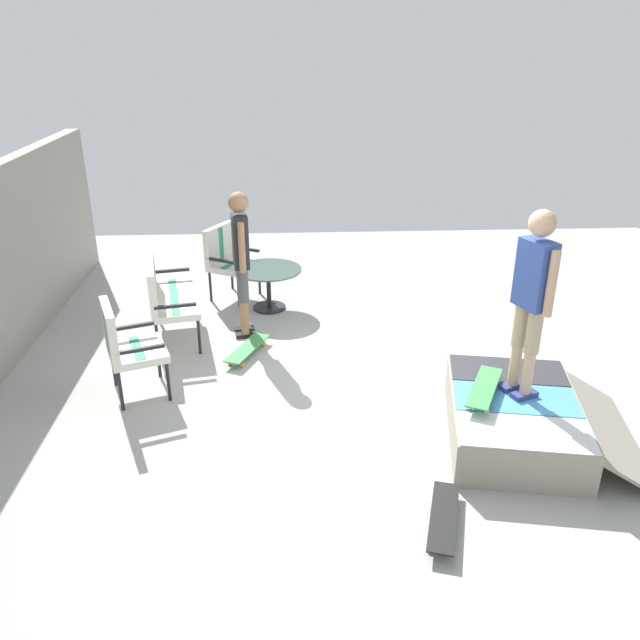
# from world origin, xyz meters

# --- Properties ---
(ground_plane) EXTENTS (12.00, 12.00, 0.10)m
(ground_plane) POSITION_xyz_m (0.00, 0.00, -0.05)
(ground_plane) COLOR #A8A8A3
(skate_ramp) EXTENTS (1.89, 1.95, 0.42)m
(skate_ramp) POSITION_xyz_m (-0.81, -1.28, 0.21)
(skate_ramp) COLOR gray
(skate_ramp) RESTS_ON ground_plane
(patio_bench) EXTENTS (1.33, 0.78, 1.02)m
(patio_bench) POSITION_xyz_m (1.57, 2.29, 0.62)
(patio_bench) COLOR black
(patio_bench) RESTS_ON ground_plane
(patio_chair_near_house) EXTENTS (0.81, 0.78, 1.02)m
(patio_chair_near_house) POSITION_xyz_m (2.86, 1.64, 0.61)
(patio_chair_near_house) COLOR black
(patio_chair_near_house) RESTS_ON ground_plane
(patio_chair_by_wall) EXTENTS (0.77, 0.73, 1.02)m
(patio_chair_by_wall) POSITION_xyz_m (0.16, 2.44, 0.61)
(patio_chair_by_wall) COLOR black
(patio_chair_by_wall) RESTS_ON ground_plane
(patio_table) EXTENTS (0.90, 0.90, 0.57)m
(patio_table) POSITION_xyz_m (2.38, 1.05, 0.40)
(patio_table) COLOR black
(patio_table) RESTS_ON ground_plane
(person_watching) EXTENTS (0.48, 0.28, 1.79)m
(person_watching) POSITION_xyz_m (1.58, 1.34, 1.06)
(person_watching) COLOR black
(person_watching) RESTS_ON ground_plane
(person_skater) EXTENTS (0.45, 0.33, 1.72)m
(person_skater) POSITION_xyz_m (-0.71, -1.30, 1.42)
(person_skater) COLOR navy
(person_skater) RESTS_ON skate_ramp
(skateboard_by_bench) EXTENTS (0.81, 0.51, 0.10)m
(skateboard_by_bench) POSITION_xyz_m (0.99, 1.28, 0.08)
(skateboard_by_bench) COLOR #3F8C4C
(skateboard_by_bench) RESTS_ON ground_plane
(skateboard_spare) EXTENTS (0.82, 0.42, 0.10)m
(skateboard_spare) POSITION_xyz_m (-1.94, -0.35, 0.08)
(skateboard_spare) COLOR black
(skateboard_spare) RESTS_ON ground_plane
(skateboard_on_ramp) EXTENTS (0.81, 0.53, 0.10)m
(skateboard_on_ramp) POSITION_xyz_m (-0.75, -0.97, 0.50)
(skateboard_on_ramp) COLOR #3F8C4C
(skateboard_on_ramp) RESTS_ON skate_ramp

